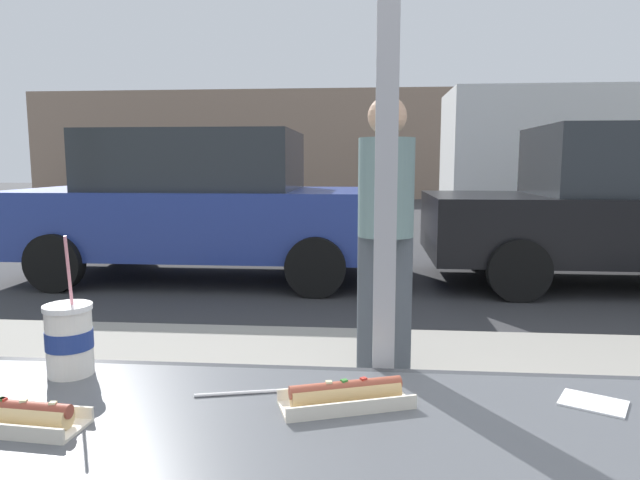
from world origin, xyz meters
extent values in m
plane|color=#38383A|center=(0.00, 8.00, 0.00)|extent=(60.00, 60.00, 0.00)
cube|color=#9E998E|center=(0.00, 1.60, 0.07)|extent=(16.00, 2.80, 0.14)
cube|color=#35373A|center=(0.00, 0.03, 0.91)|extent=(2.12, 0.02, 0.02)
cube|color=#9E9EA3|center=(0.00, 0.08, 1.63)|extent=(0.05, 0.08, 1.41)
cube|color=gray|center=(0.00, 21.84, 2.15)|extent=(28.00, 1.20, 4.29)
cylinder|color=silver|center=(-0.70, -0.06, 1.00)|extent=(0.10, 0.10, 0.15)
cylinder|color=navy|center=(-0.70, -0.06, 1.00)|extent=(0.10, 0.10, 0.04)
cylinder|color=black|center=(-0.70, -0.06, 1.07)|extent=(0.09, 0.09, 0.01)
cylinder|color=white|center=(-0.70, -0.06, 1.08)|extent=(0.11, 0.11, 0.01)
cylinder|color=pink|center=(-0.69, -0.06, 1.14)|extent=(0.01, 0.04, 0.20)
cube|color=beige|center=(-0.08, -0.17, 0.93)|extent=(0.27, 0.17, 0.01)
cube|color=beige|center=(-0.06, -0.21, 0.94)|extent=(0.25, 0.09, 0.03)
cube|color=beige|center=(-0.09, -0.13, 0.94)|extent=(0.25, 0.09, 0.03)
cylinder|color=tan|center=(-0.08, -0.17, 0.95)|extent=(0.22, 0.11, 0.04)
cylinder|color=#9E4733|center=(-0.08, -0.17, 0.96)|extent=(0.22, 0.10, 0.03)
cube|color=#337A2D|center=(-0.08, -0.17, 0.97)|extent=(0.02, 0.02, 0.01)
cube|color=beige|center=(-0.11, -0.18, 0.97)|extent=(0.01, 0.01, 0.01)
cube|color=red|center=(-0.04, -0.16, 0.97)|extent=(0.02, 0.02, 0.01)
cube|color=beige|center=(-0.67, -0.32, 0.93)|extent=(0.27, 0.11, 0.01)
cube|color=beige|center=(-0.67, -0.27, 0.94)|extent=(0.26, 0.03, 0.03)
cylinder|color=#DBB77A|center=(-0.67, -0.32, 0.95)|extent=(0.23, 0.06, 0.04)
cylinder|color=brown|center=(-0.67, -0.32, 0.96)|extent=(0.23, 0.04, 0.03)
cube|color=red|center=(-0.69, -0.31, 0.97)|extent=(0.01, 0.01, 0.01)
cube|color=beige|center=(-0.59, -0.32, 0.97)|extent=(0.01, 0.01, 0.01)
cube|color=#337A2D|center=(-0.69, -0.31, 0.97)|extent=(0.01, 0.01, 0.01)
cube|color=beige|center=(-0.65, -0.32, 0.97)|extent=(0.01, 0.01, 0.01)
cylinder|color=white|center=(-0.30, -0.14, 0.93)|extent=(0.19, 0.05, 0.01)
cube|color=white|center=(0.41, -0.12, 0.92)|extent=(0.15, 0.14, 0.00)
cube|color=#283D93|center=(-2.02, 5.52, 0.70)|extent=(4.61, 1.90, 0.76)
cube|color=#282D33|center=(-2.11, 5.52, 1.43)|extent=(2.40, 1.67, 0.70)
cylinder|color=black|center=(-0.59, 6.47, 0.32)|extent=(0.64, 0.18, 0.64)
cylinder|color=black|center=(-0.59, 4.57, 0.32)|extent=(0.64, 0.18, 0.64)
cylinder|color=black|center=(-3.45, 6.47, 0.32)|extent=(0.64, 0.18, 0.64)
cylinder|color=black|center=(-3.45, 4.57, 0.32)|extent=(0.64, 0.18, 0.64)
cube|color=black|center=(2.82, 5.52, 0.68)|extent=(4.33, 1.90, 0.71)
cube|color=#282D33|center=(3.00, 5.52, 1.42)|extent=(2.25, 1.67, 0.78)
cylinder|color=black|center=(1.48, 6.47, 0.32)|extent=(0.64, 0.18, 0.64)
cylinder|color=black|center=(1.48, 4.57, 0.32)|extent=(0.64, 0.18, 0.64)
cube|color=silver|center=(4.18, 10.60, 1.64)|extent=(5.32, 2.20, 2.37)
cylinder|color=black|center=(3.19, 11.70, 0.45)|extent=(0.90, 0.24, 0.90)
cylinder|color=black|center=(3.19, 9.50, 0.45)|extent=(0.90, 0.24, 0.90)
cylinder|color=#424952|center=(-0.03, 2.03, 0.56)|extent=(0.14, 0.14, 0.84)
cylinder|color=#424952|center=(0.15, 2.03, 0.56)|extent=(0.14, 0.14, 0.84)
cylinder|color=slate|center=(0.06, 2.03, 1.26)|extent=(0.32, 0.32, 0.56)
sphere|color=tan|center=(0.06, 2.03, 1.66)|extent=(0.22, 0.22, 0.22)
camera|label=1|loc=(-0.04, -1.23, 1.39)|focal=31.84mm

